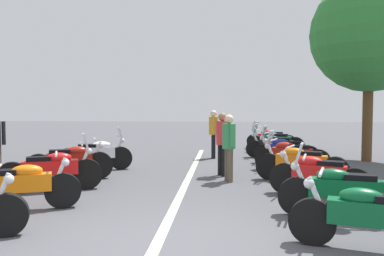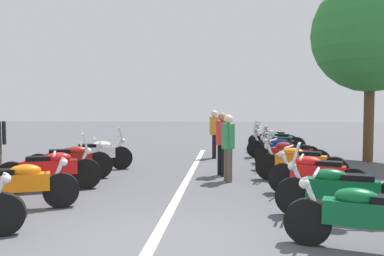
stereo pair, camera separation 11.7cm
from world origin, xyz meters
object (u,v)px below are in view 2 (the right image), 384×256
Objects in this scene: motorcycle_left_row_2 at (51,169)px; motorcycle_right_row_3 at (299,163)px; motorcycle_right_row_0 at (370,217)px; bystander_4 at (214,130)px; motorcycle_right_row_5 at (286,150)px; bystander_0 at (222,139)px; motorcycle_right_row_6 at (276,145)px; motorcycle_left_row_1 at (16,185)px; motorcycle_right_row_2 at (317,175)px; bystander_3 at (228,143)px; motorcycle_left_row_4 at (97,154)px; motorcycle_right_row_1 at (340,191)px; motorcycle_right_row_4 at (291,155)px; motorcycle_right_row_7 at (276,141)px; roadside_tree_0 at (371,34)px; motorcycle_left_row_3 at (70,161)px; motorcycle_right_row_8 at (272,138)px.

motorcycle_left_row_2 is 0.98× the size of motorcycle_right_row_3.
bystander_4 is (8.68, 2.20, 0.52)m from motorcycle_right_row_0.
bystander_0 reaches higher than motorcycle_right_row_5.
motorcycle_right_row_6 is (1.41, 0.12, 0.00)m from motorcycle_right_row_5.
motorcycle_left_row_2 is at bearing 62.28° from motorcycle_right_row_6.
motorcycle_left_row_1 is at bearing 50.89° from motorcycle_right_row_3.
bystander_4 is at bearing -45.20° from motorcycle_right_row_2.
motorcycle_right_row_6 is at bearing -65.57° from motorcycle_right_row_2.
motorcycle_right_row_2 is 1.17× the size of bystander_3.
motorcycle_right_row_3 reaches higher than motorcycle_left_row_4.
motorcycle_right_row_0 is 1.26× the size of bystander_0.
motorcycle_right_row_1 is at bearing -73.97° from motorcycle_right_row_0.
motorcycle_right_row_4 is at bearing -65.87° from motorcycle_right_row_2.
bystander_0 reaches higher than motorcycle_right_row_7.
motorcycle_right_row_2 is 7.09m from roadside_tree_0.
motorcycle_right_row_2 is 6.12m from bystander_4.
motorcycle_left_row_4 is at bearing 59.99° from motorcycle_right_row_7.
motorcycle_right_row_2 is at bearing -35.40° from motorcycle_left_row_3.
motorcycle_right_row_3 is at bearing 113.12° from motorcycle_right_row_4.
motorcycle_left_row_1 is at bearing 129.96° from roadside_tree_0.
roadside_tree_0 is (8.37, -2.82, 3.67)m from motorcycle_right_row_0.
bystander_3 is at bearing -45.87° from motorcycle_right_row_1.
motorcycle_right_row_0 is 1.25× the size of bystander_4.
motorcycle_right_row_1 is 0.99× the size of motorcycle_right_row_7.
motorcycle_right_row_0 is at bearing 102.76° from motorcycle_right_row_1.
motorcycle_right_row_3 is at bearing 124.45° from bystander_0.
motorcycle_right_row_3 is 2.89m from motorcycle_right_row_5.
bystander_3 reaches higher than motorcycle_right_row_4.
motorcycle_right_row_6 is (7.39, 0.11, -0.01)m from motorcycle_right_row_1.
bystander_0 is at bearing 45.47° from motorcycle_right_row_4.
bystander_3 is (4.48, 1.73, 0.49)m from motorcycle_right_row_0.
motorcycle_right_row_7 is at bearing 35.53° from motorcycle_left_row_1.
bystander_4 is 5.94m from roadside_tree_0.
motorcycle_left_row_4 is 1.02× the size of motorcycle_right_row_4.
motorcycle_right_row_3 reaches higher than motorcycle_right_row_6.
motorcycle_right_row_5 is at bearing -66.90° from motorcycle_right_row_2.
motorcycle_left_row_2 is 5.76m from motorcycle_right_row_1.
bystander_0 is (-0.72, 1.87, 0.49)m from motorcycle_right_row_4.
motorcycle_right_row_3 reaches higher than motorcycle_right_row_4.
motorcycle_right_row_7 is (6.05, -5.69, 0.00)m from motorcycle_left_row_3.
motorcycle_right_row_3 reaches higher than motorcycle_right_row_1.
motorcycle_right_row_5 is 0.93× the size of motorcycle_right_row_7.
motorcycle_left_row_4 is 0.96× the size of motorcycle_right_row_0.
motorcycle_right_row_0 is 4.83m from bystander_3.
motorcycle_right_row_7 is at bearing -145.17° from bystander_0.
motorcycle_right_row_4 is 0.95× the size of motorcycle_right_row_6.
motorcycle_right_row_1 is 1.56m from motorcycle_right_row_2.
motorcycle_right_row_0 is 8.83m from motorcycle_right_row_6.
motorcycle_right_row_5 is at bearing -4.49° from motorcycle_left_row_4.
motorcycle_right_row_8 is (7.42, -5.69, -0.01)m from motorcycle_left_row_3.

